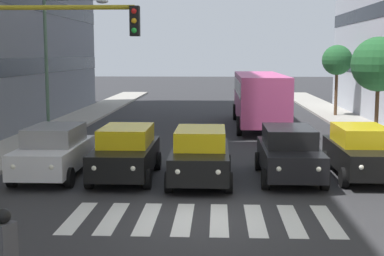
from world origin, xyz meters
TOP-DOWN VIEW (x-y plane):
  - ground_plane at (0.00, 0.00)m, footprint 180.00×180.00m
  - crosswalk_markings at (0.00, 0.00)m, footprint 6.75×2.80m
  - car_0 at (-5.22, -5.01)m, footprint 2.02×4.44m
  - car_1 at (-2.76, -4.68)m, footprint 2.02×4.44m
  - car_2 at (0.15, -4.15)m, footprint 2.02×4.44m
  - car_3 at (2.64, -4.53)m, footprint 2.02×4.44m
  - car_4 at (5.09, -4.61)m, footprint 2.02×4.44m
  - bus_behind_traffic at (-2.76, -18.15)m, footprint 2.78×10.50m
  - traffic_light_gantry at (5.13, -0.78)m, footprint 5.12×0.36m
  - street_lamp_right at (7.11, -12.27)m, footprint 3.07×0.28m
  - street_tree_2 at (-8.59, -15.29)m, footprint 2.80×2.80m
  - street_tree_3 at (-8.15, -23.11)m, footprint 1.95×1.95m

SIDE VIEW (x-z plane):
  - ground_plane at x=0.00m, z-range 0.00..0.00m
  - crosswalk_markings at x=0.00m, z-range 0.00..0.01m
  - car_0 at x=-5.22m, z-range 0.03..1.75m
  - car_1 at x=-2.76m, z-range 0.03..1.75m
  - car_2 at x=0.15m, z-range 0.03..1.75m
  - car_3 at x=2.64m, z-range 0.03..1.75m
  - car_4 at x=5.09m, z-range 0.03..1.75m
  - bus_behind_traffic at x=-2.76m, z-range 0.36..3.36m
  - street_tree_2 at x=-8.59m, z-range 1.17..6.04m
  - street_tree_3 at x=-8.15m, z-range 1.43..6.00m
  - traffic_light_gantry at x=5.13m, z-range 1.01..6.51m
  - street_lamp_right at x=7.11m, z-range 0.95..7.58m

